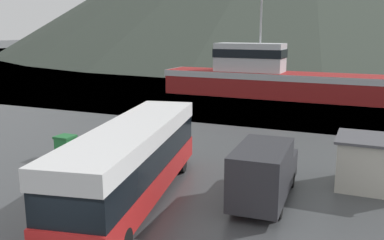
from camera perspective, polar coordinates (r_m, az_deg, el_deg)
water_surface at (r=150.90m, az=20.42°, el=8.63°), size 240.00×240.00×0.00m
tour_bus at (r=18.29m, az=-7.84°, el=-5.22°), size 4.86×12.27×3.38m
delivery_van at (r=18.60m, az=9.59°, el=-6.77°), size 2.34×5.90×2.57m
fishing_boat at (r=47.16m, az=9.78°, el=5.66°), size 23.37×4.86×12.70m
storage_bin at (r=25.62m, az=-16.49°, el=-3.42°), size 1.00×0.99×1.31m
dock_kiosk at (r=21.57m, az=22.94°, el=-5.28°), size 3.33×2.97×2.41m
small_boat at (r=52.57m, az=13.45°, el=4.37°), size 7.38×4.62×0.98m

